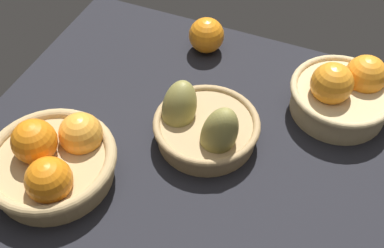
{
  "coord_description": "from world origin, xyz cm",
  "views": [
    {
      "loc": [
        22.85,
        -55.27,
        75.67
      ],
      "look_at": [
        -0.77,
        0.95,
        7.0
      ],
      "focal_mm": 45.77,
      "sensor_mm": 36.0,
      "label": 1
    }
  ],
  "objects_px": {
    "basket_center_pears": "(204,126)",
    "basket_near_left": "(53,160)",
    "loose_orange_front_gap": "(206,35)",
    "basket_far_right": "(343,93)"
  },
  "relations": [
    {
      "from": "basket_near_left",
      "to": "loose_orange_front_gap",
      "type": "xyz_separation_m",
      "value": [
        0.12,
        0.43,
        -0.0
      ]
    },
    {
      "from": "basket_center_pears",
      "to": "loose_orange_front_gap",
      "type": "distance_m",
      "value": 0.27
    },
    {
      "from": "basket_far_right",
      "to": "loose_orange_front_gap",
      "type": "xyz_separation_m",
      "value": [
        -0.32,
        0.07,
        -0.01
      ]
    },
    {
      "from": "loose_orange_front_gap",
      "to": "basket_center_pears",
      "type": "bearing_deg",
      "value": -69.2
    },
    {
      "from": "basket_near_left",
      "to": "loose_orange_front_gap",
      "type": "height_order",
      "value": "basket_near_left"
    },
    {
      "from": "basket_center_pears",
      "to": "basket_near_left",
      "type": "xyz_separation_m",
      "value": [
        -0.21,
        -0.18,
        0.01
      ]
    },
    {
      "from": "basket_center_pears",
      "to": "loose_orange_front_gap",
      "type": "height_order",
      "value": "basket_center_pears"
    },
    {
      "from": "basket_near_left",
      "to": "basket_far_right",
      "type": "bearing_deg",
      "value": 39.83
    },
    {
      "from": "basket_far_right",
      "to": "basket_near_left",
      "type": "distance_m",
      "value": 0.57
    },
    {
      "from": "basket_far_right",
      "to": "loose_orange_front_gap",
      "type": "distance_m",
      "value": 0.33
    }
  ]
}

